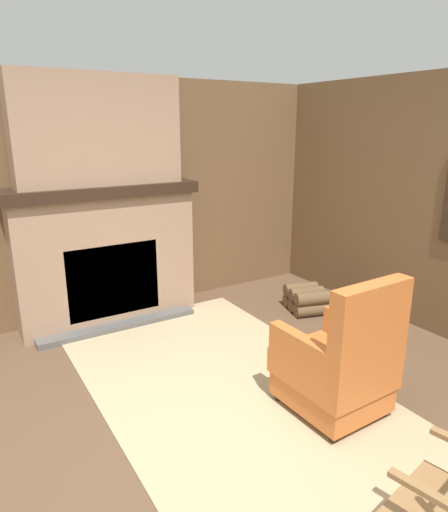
{
  "coord_description": "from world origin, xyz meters",
  "views": [
    {
      "loc": [
        2.0,
        -1.29,
        1.95
      ],
      "look_at": [
        -1.11,
        0.62,
        0.9
      ],
      "focal_mm": 32.0,
      "sensor_mm": 36.0,
      "label": 1
    }
  ],
  "objects_px": {
    "armchair": "(338,366)",
    "oil_lamp_vase": "(74,175)",
    "storage_case": "(152,174)",
    "decorative_plate_on_mantel": "(94,172)",
    "firewood_stack": "(306,299)"
  },
  "relations": [
    {
      "from": "armchair",
      "to": "firewood_stack",
      "type": "height_order",
      "value": "armchair"
    },
    {
      "from": "armchair",
      "to": "oil_lamp_vase",
      "type": "relative_size",
      "value": 3.59
    },
    {
      "from": "storage_case",
      "to": "decorative_plate_on_mantel",
      "type": "height_order",
      "value": "decorative_plate_on_mantel"
    },
    {
      "from": "firewood_stack",
      "to": "decorative_plate_on_mantel",
      "type": "relative_size",
      "value": 2.23
    },
    {
      "from": "armchair",
      "to": "oil_lamp_vase",
      "type": "distance_m",
      "value": 2.9
    },
    {
      "from": "decorative_plate_on_mantel",
      "to": "firewood_stack",
      "type": "bearing_deg",
      "value": 63.61
    },
    {
      "from": "decorative_plate_on_mantel",
      "to": "armchair",
      "type": "bearing_deg",
      "value": 19.71
    },
    {
      "from": "firewood_stack",
      "to": "storage_case",
      "type": "relative_size",
      "value": 1.99
    },
    {
      "from": "firewood_stack",
      "to": "storage_case",
      "type": "bearing_deg",
      "value": -124.96
    },
    {
      "from": "storage_case",
      "to": "oil_lamp_vase",
      "type": "bearing_deg",
      "value": -90.01
    },
    {
      "from": "decorative_plate_on_mantel",
      "to": "storage_case",
      "type": "bearing_deg",
      "value": 88.04
    },
    {
      "from": "armchair",
      "to": "decorative_plate_on_mantel",
      "type": "relative_size",
      "value": 4.4
    },
    {
      "from": "oil_lamp_vase",
      "to": "storage_case",
      "type": "xyz_separation_m",
      "value": [
        0.0,
        0.78,
        -0.04
      ]
    },
    {
      "from": "oil_lamp_vase",
      "to": "armchair",
      "type": "bearing_deg",
      "value": 23.73
    },
    {
      "from": "firewood_stack",
      "to": "decorative_plate_on_mantel",
      "type": "bearing_deg",
      "value": -116.39
    }
  ]
}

